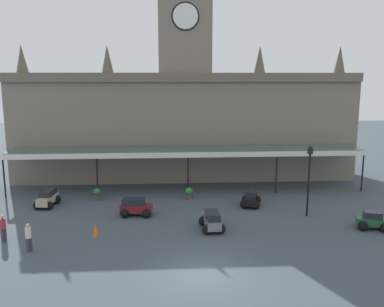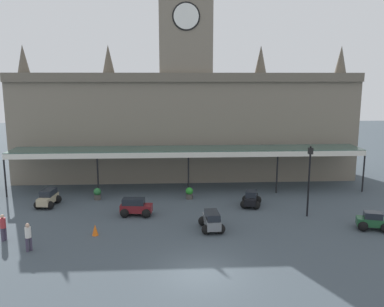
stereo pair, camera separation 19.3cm
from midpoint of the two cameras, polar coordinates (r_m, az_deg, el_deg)
ground_plane at (r=21.68m, az=1.53°, el=-16.28°), size 140.00×140.00×0.00m
station_building at (r=39.98m, az=-0.78°, el=5.39°), size 32.25×5.85×18.98m
entrance_canopy at (r=35.24m, az=-0.44°, el=0.46°), size 30.30×3.26×3.70m
car_black_sedan at (r=31.95m, az=8.40°, el=-6.39°), size 1.86×2.21×1.19m
car_green_sedan at (r=29.47m, az=24.09°, el=-8.72°), size 2.22×1.87×1.19m
car_beige_estate at (r=33.49m, az=-19.27°, el=-5.98°), size 1.70×2.34×1.27m
car_grey_estate at (r=26.93m, az=2.96°, el=-9.44°), size 1.63×2.30×1.27m
car_maroon_estate at (r=29.79m, az=-7.65°, el=-7.52°), size 2.33×1.69×1.27m
pedestrian_crossing_forecourt at (r=27.53m, az=-24.64°, el=-9.23°), size 0.34×0.36×1.67m
pedestrian_beside_cars at (r=25.43m, az=-21.65°, el=-10.63°), size 0.34×0.34×1.67m
victorian_lamppost at (r=29.87m, az=16.20°, el=-2.65°), size 0.30×0.30×5.10m
traffic_cone at (r=26.77m, az=-13.14°, el=-10.33°), size 0.40×0.40×0.71m
planter_forecourt_centre at (r=33.41m, az=-0.20°, el=-5.54°), size 0.60×0.60×0.96m
planter_by_canopy at (r=34.08m, az=-12.89°, el=-5.48°), size 0.60×0.60×0.96m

